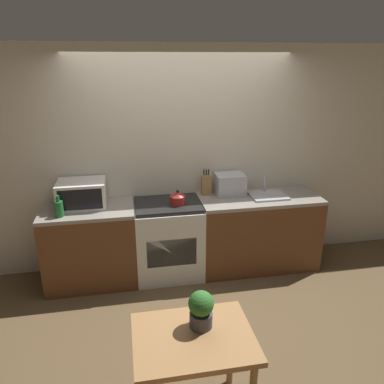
# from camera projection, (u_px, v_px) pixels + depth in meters

# --- Properties ---
(ground_plane) EXTENTS (16.00, 16.00, 0.00)m
(ground_plane) POSITION_uv_depth(u_px,v_px,m) (196.00, 301.00, 3.99)
(ground_plane) COLOR brown
(wall_back) EXTENTS (10.00, 0.06, 2.60)m
(wall_back) POSITION_uv_depth(u_px,v_px,m) (181.00, 160.00, 4.42)
(wall_back) COLOR beige
(wall_back) RESTS_ON ground_plane
(counter_left_run) EXTENTS (1.00, 0.62, 0.90)m
(counter_left_run) POSITION_uv_depth(u_px,v_px,m) (91.00, 245.00, 4.21)
(counter_left_run) COLOR brown
(counter_left_run) RESTS_ON ground_plane
(counter_right_run) EXTENTS (1.42, 0.62, 0.90)m
(counter_right_run) POSITION_uv_depth(u_px,v_px,m) (257.00, 231.00, 4.55)
(counter_right_run) COLOR brown
(counter_right_run) RESTS_ON ground_plane
(stove_range) EXTENTS (0.76, 0.62, 0.90)m
(stove_range) POSITION_uv_depth(u_px,v_px,m) (168.00, 239.00, 4.36)
(stove_range) COLOR silver
(stove_range) RESTS_ON ground_plane
(kettle) EXTENTS (0.17, 0.17, 0.17)m
(kettle) POSITION_uv_depth(u_px,v_px,m) (178.00, 198.00, 4.15)
(kettle) COLOR maroon
(kettle) RESTS_ON stove_range
(microwave) EXTENTS (0.51, 0.39, 0.28)m
(microwave) POSITION_uv_depth(u_px,v_px,m) (82.00, 194.00, 4.08)
(microwave) COLOR silver
(microwave) RESTS_ON counter_left_run
(bottle) EXTENTS (0.09, 0.09, 0.23)m
(bottle) POSITION_uv_depth(u_px,v_px,m) (59.00, 208.00, 3.82)
(bottle) COLOR #1E662D
(bottle) RESTS_ON counter_left_run
(knife_block) EXTENTS (0.11, 0.09, 0.31)m
(knife_block) POSITION_uv_depth(u_px,v_px,m) (206.00, 185.00, 4.43)
(knife_block) COLOR #9E7042
(knife_block) RESTS_ON counter_right_run
(toaster_oven) EXTENTS (0.34, 0.28, 0.25)m
(toaster_oven) POSITION_uv_depth(u_px,v_px,m) (230.00, 184.00, 4.43)
(toaster_oven) COLOR #ADAFB5
(toaster_oven) RESTS_ON counter_right_run
(sink_basin) EXTENTS (0.42, 0.36, 0.24)m
(sink_basin) POSITION_uv_depth(u_px,v_px,m) (268.00, 195.00, 4.42)
(sink_basin) COLOR #ADAFB5
(sink_basin) RESTS_ON counter_right_run
(dining_table) EXTENTS (0.80, 0.61, 0.72)m
(dining_table) POSITION_uv_depth(u_px,v_px,m) (194.00, 350.00, 2.49)
(dining_table) COLOR #9E7042
(dining_table) RESTS_ON ground_plane
(potted_plant) EXTENTS (0.17, 0.17, 0.27)m
(potted_plant) POSITION_uv_depth(u_px,v_px,m) (201.00, 309.00, 2.50)
(potted_plant) COLOR #424247
(potted_plant) RESTS_ON dining_table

